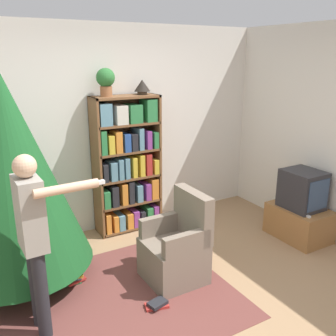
% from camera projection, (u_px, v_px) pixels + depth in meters
% --- Properties ---
extents(ground_plane, '(14.00, 14.00, 0.00)m').
position_uv_depth(ground_plane, '(181.00, 307.00, 3.44)').
color(ground_plane, '#9E7A56').
extents(wall_back, '(8.00, 0.10, 2.60)m').
position_uv_depth(wall_back, '(99.00, 131.00, 4.72)').
color(wall_back, silver).
rests_on(wall_back, ground_plane).
extents(area_rug, '(2.22, 1.81, 0.01)m').
position_uv_depth(area_rug, '(115.00, 301.00, 3.51)').
color(area_rug, brown).
rests_on(area_rug, ground_plane).
extents(bookshelf, '(0.84, 0.32, 1.75)m').
position_uv_depth(bookshelf, '(127.00, 165.00, 4.76)').
color(bookshelf, brown).
rests_on(bookshelf, ground_plane).
extents(tv_stand, '(0.52, 0.72, 0.40)m').
position_uv_depth(tv_stand, '(299.00, 222.00, 4.70)').
color(tv_stand, '#996638').
rests_on(tv_stand, ground_plane).
extents(television, '(0.41, 0.47, 0.48)m').
position_uv_depth(television, '(303.00, 190.00, 4.57)').
color(television, '#28282D').
rests_on(television, tv_stand).
extents(game_remote, '(0.04, 0.12, 0.02)m').
position_uv_depth(game_remote, '(306.00, 215.00, 4.39)').
color(game_remote, white).
rests_on(game_remote, tv_stand).
extents(christmas_tree, '(1.45, 1.45, 2.22)m').
position_uv_depth(christmas_tree, '(8.00, 170.00, 3.50)').
color(christmas_tree, '#4C3323').
rests_on(christmas_tree, ground_plane).
extents(armchair, '(0.57, 0.56, 0.92)m').
position_uv_depth(armchair, '(177.00, 250.00, 3.80)').
color(armchair, '#7A6B5B').
rests_on(armchair, ground_plane).
extents(standing_person, '(0.64, 0.47, 1.53)m').
position_uv_depth(standing_person, '(34.00, 232.00, 2.90)').
color(standing_person, '#232328').
rests_on(standing_person, ground_plane).
extents(potted_plant, '(0.22, 0.22, 0.33)m').
position_uv_depth(potted_plant, '(106.00, 80.00, 4.35)').
color(potted_plant, '#935B38').
rests_on(potted_plant, bookshelf).
extents(table_lamp, '(0.20, 0.20, 0.18)m').
position_uv_depth(table_lamp, '(142.00, 86.00, 4.60)').
color(table_lamp, '#473828').
rests_on(table_lamp, bookshelf).
extents(book_pile_near_tree, '(0.24, 0.20, 0.10)m').
position_uv_depth(book_pile_near_tree, '(73.00, 278.00, 3.80)').
color(book_pile_near_tree, '#2D7A42').
rests_on(book_pile_near_tree, ground_plane).
extents(book_pile_by_chair, '(0.23, 0.16, 0.06)m').
position_uv_depth(book_pile_by_chair, '(157.00, 304.00, 3.42)').
color(book_pile_by_chair, '#B22D28').
rests_on(book_pile_by_chair, ground_plane).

